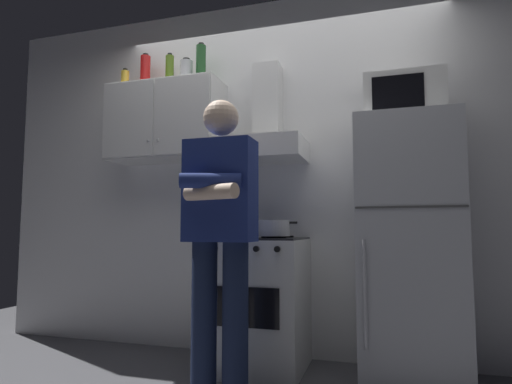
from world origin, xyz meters
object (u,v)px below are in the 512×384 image
(microwave, at_px, (403,100))
(person_standing, at_px, (220,232))
(upper_cabinet, at_px, (165,122))
(bottle_wine_green, at_px, (201,63))
(bottle_canister_steel, at_px, (186,71))
(cooking_pot, at_px, (274,228))
(bottle_soda_red, at_px, (145,72))
(bottle_spice_jar, at_px, (125,79))
(refrigerator, at_px, (408,249))
(stove_oven, at_px, (260,302))
(range_hood, at_px, (264,135))
(bottle_olive_oil, at_px, (170,71))

(microwave, height_order, person_standing, microwave)
(upper_cabinet, distance_m, bottle_wine_green, 0.53)
(upper_cabinet, distance_m, person_standing, 1.35)
(microwave, xyz_separation_m, bottle_canister_steel, (-1.58, 0.10, 0.40))
(cooking_pot, distance_m, bottle_soda_red, 1.73)
(upper_cabinet, relative_size, bottle_wine_green, 2.92)
(bottle_spice_jar, bearing_deg, refrigerator, -2.54)
(stove_oven, height_order, range_hood, range_hood)
(bottle_wine_green, bearing_deg, microwave, -4.83)
(bottle_spice_jar, distance_m, bottle_soda_red, 0.17)
(refrigerator, xyz_separation_m, person_standing, (-1.00, -0.61, 0.10))
(stove_oven, height_order, person_standing, person_standing)
(bottle_spice_jar, xyz_separation_m, bottle_soda_red, (0.14, 0.07, 0.07))
(cooking_pot, distance_m, bottle_olive_oil, 1.58)
(cooking_pot, distance_m, bottle_spice_jar, 1.77)
(cooking_pot, relative_size, bottle_wine_green, 1.00)
(upper_cabinet, bearing_deg, range_hood, 0.09)
(cooking_pot, bearing_deg, range_hood, 117.88)
(bottle_spice_jar, bearing_deg, upper_cabinet, 5.04)
(stove_oven, bearing_deg, upper_cabinet, 171.10)
(range_hood, xyz_separation_m, refrigerator, (0.95, -0.13, -0.80))
(refrigerator, bearing_deg, range_hood, 172.45)
(microwave, distance_m, bottle_wine_green, 1.54)
(bottle_spice_jar, bearing_deg, bottle_canister_steel, 2.60)
(bottle_wine_green, bearing_deg, cooking_pot, -22.14)
(person_standing, xyz_separation_m, bottle_wine_green, (-0.46, 0.75, 1.30))
(bottle_canister_steel, height_order, bottle_spice_jar, bottle_canister_steel)
(bottle_soda_red, bearing_deg, bottle_wine_green, -2.72)
(person_standing, bearing_deg, bottle_spice_jar, 147.65)
(refrigerator, bearing_deg, person_standing, -148.77)
(bottle_spice_jar, bearing_deg, range_hood, 1.61)
(cooking_pot, xyz_separation_m, bottle_canister_steel, (-0.76, 0.24, 1.21))
(upper_cabinet, xyz_separation_m, bottle_olive_oil, (0.01, 0.03, 0.43))
(refrigerator, height_order, bottle_olive_oil, bottle_olive_oil)
(bottle_canister_steel, xyz_separation_m, bottle_soda_red, (-0.39, 0.05, 0.05))
(upper_cabinet, bearing_deg, stove_oven, -8.90)
(range_hood, distance_m, refrigerator, 1.25)
(stove_oven, distance_m, bottle_olive_oil, 1.92)
(cooking_pot, bearing_deg, bottle_canister_steel, 162.57)
(bottle_olive_oil, bearing_deg, upper_cabinet, -105.84)
(bottle_wine_green, distance_m, bottle_soda_red, 0.50)
(microwave, height_order, bottle_olive_oil, bottle_olive_oil)
(refrigerator, xyz_separation_m, cooking_pot, (-0.82, -0.12, 0.13))
(range_hood, xyz_separation_m, microwave, (0.95, -0.11, 0.14))
(person_standing, relative_size, bottle_wine_green, 5.31)
(refrigerator, relative_size, microwave, 3.33)
(stove_oven, bearing_deg, cooking_pot, -42.49)
(upper_cabinet, relative_size, range_hood, 1.20)
(bottle_canister_steel, relative_size, bottle_olive_oil, 0.71)
(upper_cabinet, relative_size, bottle_canister_steel, 4.76)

